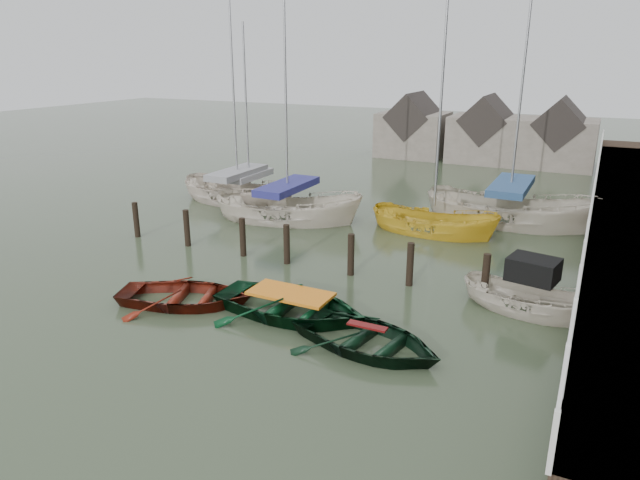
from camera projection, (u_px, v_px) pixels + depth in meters
The scene contains 13 objects.
ground at pixel (272, 302), 16.70m from camera, with size 120.00×120.00×0.00m, color #2F3D27.
pier at pixel (632, 231), 21.00m from camera, with size 3.04×32.00×2.70m.
mooring_pilings at pixel (289, 250), 19.56m from camera, with size 13.72×0.22×1.80m.
far_sheds at pixel (483, 133), 37.90m from camera, with size 14.00×4.08×4.39m.
rowboat_red at pixel (186, 304), 16.58m from camera, with size 2.79×3.91×0.81m, color #611A0D.
rowboat_green at pixel (291, 316), 15.83m from camera, with size 3.16×4.42×0.92m, color black.
rowboat_dkgreen at pixel (367, 348), 14.07m from camera, with size 2.80×3.93×0.81m, color black.
motorboat at pixel (528, 308), 16.00m from camera, with size 4.04×2.16×2.30m.
sailboat_a at pixel (238, 202), 27.69m from camera, with size 6.73×3.22×11.59m.
sailboat_b at pixel (288, 219), 24.80m from camera, with size 6.94×3.81×11.93m.
sailboat_c at pixel (433, 232), 23.11m from camera, with size 5.46×2.39×10.67m.
sailboat_d at pixel (507, 222), 24.36m from camera, with size 7.37×3.17×13.10m.
sailboat_e at pixel (250, 199), 28.22m from camera, with size 5.44×2.28×9.32m.
Camera 1 is at (8.04, -13.09, 6.94)m, focal length 32.00 mm.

